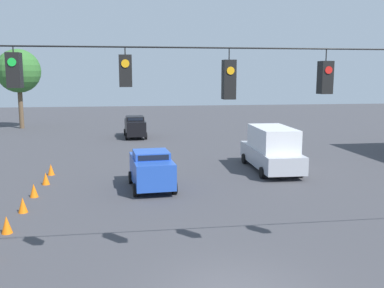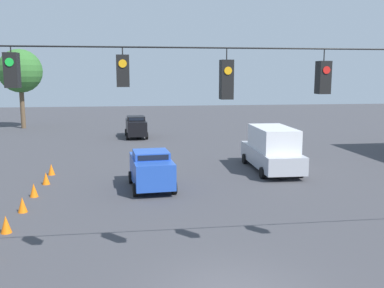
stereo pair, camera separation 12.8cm
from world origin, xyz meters
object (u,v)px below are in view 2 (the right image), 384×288
sedan_black_withflow_deep (136,126)px  traffic_cone_fourth (34,190)px  box_truck_silver_oncoming_far (272,149)px  traffic_cone_fifth (46,178)px  sedan_blue_withflow_mid (151,169)px  traffic_cone_farthest (51,169)px  traffic_cone_second (6,224)px  overhead_signal_span (226,117)px  traffic_cone_third (22,205)px  tree_horizon_left (20,71)px

sedan_black_withflow_deep → traffic_cone_fourth: size_ratio=6.83×
box_truck_silver_oncoming_far → traffic_cone_fifth: 12.97m
sedan_blue_withflow_mid → traffic_cone_fifth: size_ratio=6.30×
traffic_cone_fourth → traffic_cone_farthest: (-0.00, -4.55, 0.00)m
sedan_black_withflow_deep → traffic_cone_second: sedan_black_withflow_deep is taller
overhead_signal_span → sedan_black_withflow_deep: bearing=-85.8°
traffic_cone_second → traffic_cone_fourth: same height
sedan_blue_withflow_mid → sedan_black_withflow_deep: (0.54, -18.28, 0.01)m
traffic_cone_fourth → traffic_cone_fifth: same height
sedan_blue_withflow_mid → box_truck_silver_oncoming_far: 8.02m
overhead_signal_span → sedan_black_withflow_deep: size_ratio=5.41×
sedan_black_withflow_deep → traffic_cone_second: bearing=78.1°
traffic_cone_second → traffic_cone_third: (-0.01, -2.40, 0.00)m
sedan_blue_withflow_mid → traffic_cone_farthest: 6.78m
sedan_black_withflow_deep → traffic_cone_third: size_ratio=6.83×
box_truck_silver_oncoming_far → traffic_cone_fifth: size_ratio=9.84×
sedan_blue_withflow_mid → sedan_black_withflow_deep: sedan_black_withflow_deep is taller
sedan_blue_withflow_mid → overhead_signal_span: bearing=98.7°
traffic_cone_fourth → tree_horizon_left: tree_horizon_left is taller
traffic_cone_second → traffic_cone_fifth: 7.07m
traffic_cone_third → tree_horizon_left: size_ratio=0.08×
traffic_cone_third → traffic_cone_farthest: same height
overhead_signal_span → box_truck_silver_oncoming_far: bearing=-113.7°
box_truck_silver_oncoming_far → traffic_cone_second: 15.57m
sedan_black_withflow_deep → traffic_cone_third: bearing=76.8°
tree_horizon_left → sedan_blue_withflow_mid: bearing=115.0°
sedan_black_withflow_deep → box_truck_silver_oncoming_far: 17.08m
traffic_cone_farthest → traffic_cone_third: bearing=90.3°
sedan_blue_withflow_mid → tree_horizon_left: bearing=-65.0°
traffic_cone_fourth → traffic_cone_farthest: same height
overhead_signal_span → box_truck_silver_oncoming_far: (-5.83, -13.28, -3.29)m
sedan_blue_withflow_mid → traffic_cone_farthest: (5.58, -3.78, -0.68)m
traffic_cone_third → sedan_black_withflow_deep: bearing=-103.2°
overhead_signal_span → tree_horizon_left: tree_horizon_left is taller
sedan_black_withflow_deep → box_truck_silver_oncoming_far: size_ratio=0.69×
box_truck_silver_oncoming_far → traffic_cone_fourth: bearing=16.8°
traffic_cone_third → traffic_cone_fourth: (0.04, -2.32, 0.00)m
sedan_blue_withflow_mid → box_truck_silver_oncoming_far: (-7.37, -3.15, 0.31)m
sedan_black_withflow_deep → tree_horizon_left: bearing=-35.9°
box_truck_silver_oncoming_far → traffic_cone_third: box_truck_silver_oncoming_far is taller
overhead_signal_span → tree_horizon_left: 39.73m
overhead_signal_span → traffic_cone_third: size_ratio=36.91×
traffic_cone_third → traffic_cone_farthest: 6.88m
sedan_blue_withflow_mid → traffic_cone_farthest: sedan_blue_withflow_mid is taller
traffic_cone_fourth → tree_horizon_left: bearing=-75.9°
traffic_cone_fifth → tree_horizon_left: bearing=-74.4°
traffic_cone_fifth → traffic_cone_fourth: bearing=87.3°
traffic_cone_farthest → box_truck_silver_oncoming_far: bearing=177.2°
overhead_signal_span → traffic_cone_fifth: (7.01, -11.71, -4.28)m
box_truck_silver_oncoming_far → traffic_cone_second: box_truck_silver_oncoming_far is taller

